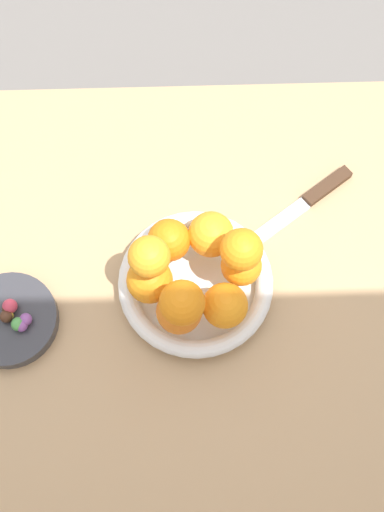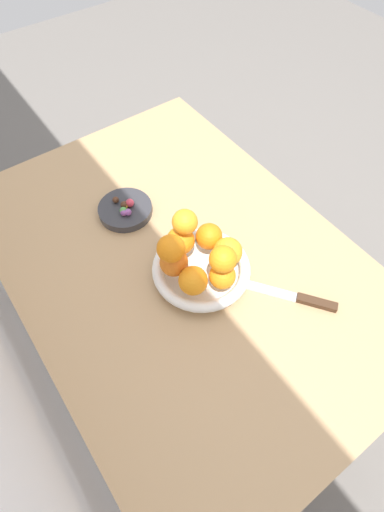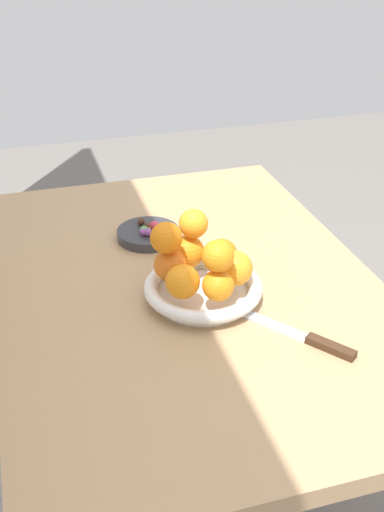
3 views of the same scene
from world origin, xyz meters
name	(u,v)px [view 2 (image 2 of 3)]	position (x,y,z in m)	size (l,w,h in m)	color
ground_plane	(185,364)	(0.00, 0.00, 0.00)	(6.00, 6.00, 0.00)	slate
dining_table	(181,276)	(0.00, 0.00, 0.65)	(1.10, 0.76, 0.74)	tan
fruit_bowl	(201,269)	(-0.07, -0.01, 0.76)	(0.23, 0.23, 0.04)	white
candy_dish	(125,210)	(0.20, 0.03, 0.75)	(0.14, 0.14, 0.02)	#333338
orange_0	(209,236)	(-0.03, -0.06, 0.81)	(0.06, 0.06, 0.06)	orange
orange_1	(182,240)	(-0.01, 0.00, 0.81)	(0.07, 0.07, 0.07)	orange
orange_2	(174,262)	(-0.05, 0.05, 0.81)	(0.06, 0.06, 0.06)	orange
orange_3	(193,281)	(-0.11, 0.04, 0.81)	(0.06, 0.06, 0.06)	orange
orange_4	(222,276)	(-0.14, -0.02, 0.81)	(0.06, 0.06, 0.06)	orange
orange_5	(228,252)	(-0.09, -0.07, 0.81)	(0.07, 0.07, 0.07)	orange
orange_6	(223,259)	(-0.13, -0.02, 0.87)	(0.06, 0.06, 0.06)	orange
orange_7	(185,222)	(-0.01, -0.01, 0.87)	(0.06, 0.06, 0.06)	orange
orange_8	(171,249)	(-0.05, 0.05, 0.87)	(0.06, 0.06, 0.06)	orange
candy_ball_0	(116,200)	(0.23, 0.04, 0.77)	(0.02, 0.02, 0.02)	#472819
candy_ball_1	(125,205)	(0.20, 0.03, 0.77)	(0.01, 0.01, 0.01)	gold
candy_ball_2	(128,212)	(0.17, 0.04, 0.77)	(0.02, 0.02, 0.02)	#8C4C99
candy_ball_3	(130,203)	(0.20, 0.02, 0.77)	(0.02, 0.02, 0.02)	#C6384C
candy_ball_4	(124,212)	(0.18, 0.05, 0.77)	(0.02, 0.02, 0.02)	#8C4C99
candy_ball_5	(124,211)	(0.18, 0.05, 0.77)	(0.02, 0.02, 0.02)	#4C9947
candy_ball_6	(128,203)	(0.20, 0.02, 0.77)	(0.02, 0.02, 0.02)	#472819
candy_ball_7	(124,205)	(0.20, 0.03, 0.77)	(0.02, 0.02, 0.02)	#472819
knife	(289,296)	(-0.24, -0.14, 0.75)	(0.22, 0.17, 0.01)	#3F2819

